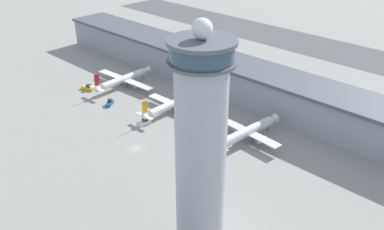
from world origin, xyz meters
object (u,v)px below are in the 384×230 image
airplane_gate_alpha (124,79)px  service_truck_baggage (198,181)px  airplane_gate_bravo (173,104)px  service_truck_catering (88,88)px  control_tower (201,150)px  service_truck_water (144,122)px  airplane_gate_charlie (248,132)px  service_truck_fuel (110,103)px

airplane_gate_alpha → service_truck_baggage: airplane_gate_alpha is taller
airplane_gate_bravo → service_truck_catering: size_ratio=4.65×
control_tower → service_truck_water: bearing=152.3°
airplane_gate_bravo → service_truck_water: 18.55m
airplane_gate_bravo → control_tower: bearing=-38.2°
airplane_gate_charlie → service_truck_fuel: (-69.94, -19.46, -3.61)m
airplane_gate_bravo → service_truck_baggage: 58.62m
airplane_gate_alpha → service_truck_water: 45.87m
control_tower → airplane_gate_alpha: size_ratio=1.69×
airplane_gate_alpha → airplane_gate_bravo: 40.57m
airplane_gate_charlie → service_truck_baggage: airplane_gate_charlie is taller
service_truck_catering → service_truck_baggage: 100.60m
control_tower → airplane_gate_charlie: size_ratio=1.81×
service_truck_fuel → service_truck_water: 27.67m
control_tower → service_truck_fuel: 107.84m
service_truck_baggage → service_truck_fuel: bearing=167.9°
service_truck_baggage → service_truck_catering: bearing=169.1°
service_truck_catering → service_truck_water: (51.00, -4.06, 0.05)m
airplane_gate_charlie → airplane_gate_alpha: bearing=-179.9°
airplane_gate_alpha → service_truck_water: airplane_gate_alpha is taller
service_truck_catering → service_truck_water: bearing=-4.6°
service_truck_baggage → service_truck_water: 50.06m
service_truck_fuel → service_truck_water: (27.64, -1.27, 0.11)m
airplane_gate_alpha → service_truck_water: size_ratio=5.95×
airplane_gate_bravo → service_truck_water: bearing=-88.8°
airplane_gate_alpha → service_truck_water: (40.91, -20.51, -3.07)m
service_truck_fuel → airplane_gate_alpha: bearing=124.6°
service_truck_catering → service_truck_water: size_ratio=1.19×
airplane_gate_bravo → service_truck_water: size_ratio=5.52×
airplane_gate_alpha → airplane_gate_charlie: 83.22m
control_tower → service_truck_baggage: (-20.70, 21.05, -31.59)m
airplane_gate_bravo → airplane_gate_alpha: bearing=177.0°
control_tower → service_truck_catering: (-119.50, 40.00, -31.59)m
airplane_gate_charlie → control_tower: bearing=-65.2°
control_tower → airplane_gate_charlie: bearing=114.8°
airplane_gate_alpha → airplane_gate_charlie: bearing=0.1°
control_tower → airplane_gate_bravo: control_tower is taller
control_tower → service_truck_catering: bearing=161.5°
airplane_gate_bravo → service_truck_fuel: size_ratio=5.96×
airplane_gate_charlie → service_truck_water: airplane_gate_charlie is taller
airplane_gate_bravo → airplane_gate_charlie: 42.78m
control_tower → service_truck_catering: size_ratio=8.45×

